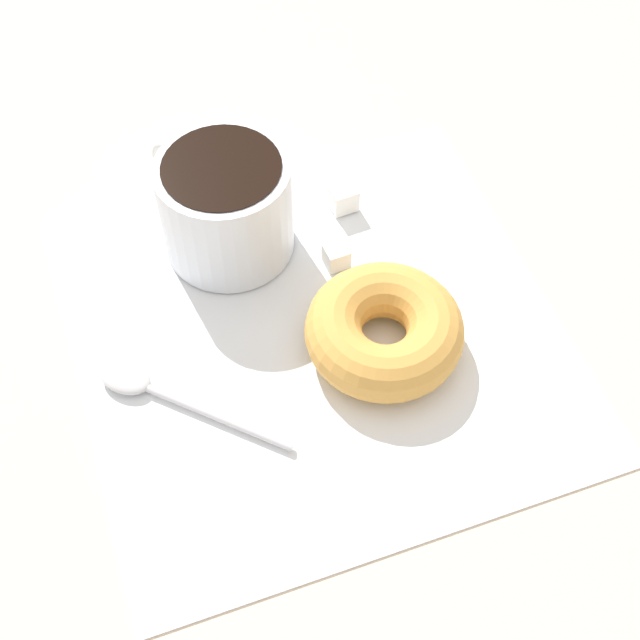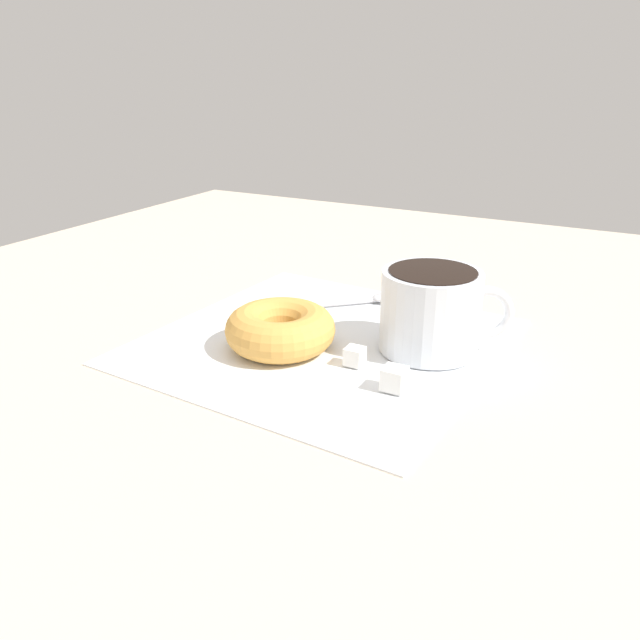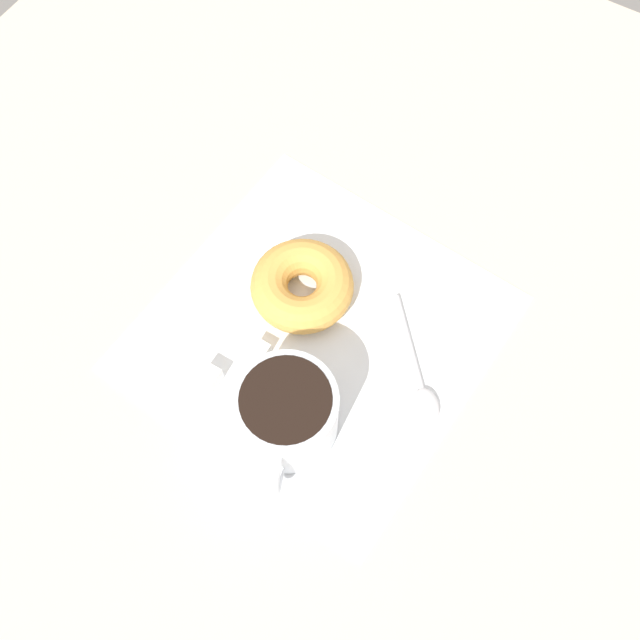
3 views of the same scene
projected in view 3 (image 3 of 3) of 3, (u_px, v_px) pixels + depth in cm
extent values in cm
cube|color=beige|center=(335.00, 346.00, 73.12)|extent=(120.00, 120.00, 2.00)
cube|color=white|center=(320.00, 329.00, 72.67)|extent=(34.33, 34.33, 0.30)
cylinder|color=silver|center=(287.00, 413.00, 64.72)|extent=(9.35, 9.35, 7.75)
cylinder|color=black|center=(286.00, 400.00, 61.39)|extent=(8.15, 8.15, 0.60)
torus|color=silver|center=(278.00, 468.00, 62.59)|extent=(5.17, 2.88, 5.24)
torus|color=gold|center=(302.00, 286.00, 72.45)|extent=(10.57, 10.57, 3.82)
ellipsoid|color=silver|center=(426.00, 405.00, 68.60)|extent=(4.28, 4.20, 0.90)
cylinder|color=silver|center=(410.00, 344.00, 71.49)|extent=(8.51, 7.83, 0.56)
cube|color=white|center=(260.00, 351.00, 70.61)|extent=(1.64, 1.64, 1.64)
cube|color=white|center=(209.00, 377.00, 69.30)|extent=(1.93, 1.93, 1.93)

